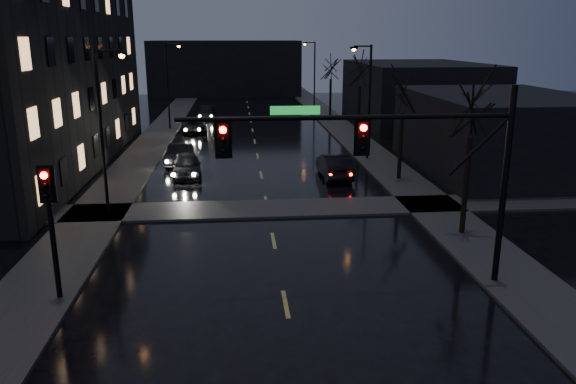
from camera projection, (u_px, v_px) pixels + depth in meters
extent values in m
cube|color=#2D2D2B|center=(147.00, 149.00, 43.64)|extent=(3.00, 140.00, 0.12)
cube|color=#2D2D2B|center=(362.00, 146.00, 45.13)|extent=(3.00, 140.00, 0.12)
cube|color=#2D2D2B|center=(268.00, 209.00, 28.55)|extent=(40.00, 3.00, 0.12)
cube|color=black|center=(4.00, 77.00, 36.55)|extent=(12.00, 30.00, 12.00)
cube|color=black|center=(499.00, 133.00, 36.46)|extent=(10.00, 14.00, 5.00)
cube|color=black|center=(416.00, 93.00, 57.57)|extent=(12.00, 18.00, 6.00)
cube|color=black|center=(225.00, 68.00, 84.34)|extent=(22.00, 10.00, 8.00)
cylinder|color=black|center=(504.00, 188.00, 19.18)|extent=(0.22, 0.22, 7.00)
cylinder|color=black|center=(348.00, 117.00, 18.03)|extent=(11.00, 0.16, 0.16)
cylinder|color=black|center=(480.00, 146.00, 18.69)|extent=(2.05, 0.10, 2.05)
cube|color=#0C591E|center=(295.00, 110.00, 17.82)|extent=(1.60, 0.04, 0.28)
cube|color=black|center=(223.00, 139.00, 17.85)|extent=(0.35, 0.28, 1.05)
sphere|color=#FF0705|center=(223.00, 130.00, 17.61)|extent=(0.22, 0.22, 0.22)
cube|color=black|center=(362.00, 137.00, 18.25)|extent=(0.35, 0.28, 1.05)
sphere|color=#FF0705|center=(364.00, 128.00, 18.01)|extent=(0.22, 0.22, 0.22)
cylinder|color=black|center=(53.00, 238.00, 18.20)|extent=(0.18, 0.18, 4.40)
cube|color=black|center=(47.00, 184.00, 17.72)|extent=(0.35, 0.28, 1.05)
sphere|color=#FF0705|center=(44.00, 176.00, 17.48)|extent=(0.22, 0.22, 0.22)
cylinder|color=black|center=(466.00, 187.00, 24.40)|extent=(0.24, 0.24, 4.40)
cylinder|color=black|center=(400.00, 147.00, 34.03)|extent=(0.24, 0.24, 4.12)
cylinder|color=black|center=(359.00, 116.00, 45.48)|extent=(0.24, 0.24, 4.68)
cylinder|color=black|center=(330.00, 100.00, 58.97)|extent=(0.24, 0.24, 4.29)
cylinder|color=black|center=(102.00, 136.00, 26.33)|extent=(0.16, 0.16, 8.00)
cylinder|color=black|center=(108.00, 51.00, 25.35)|extent=(1.20, 0.10, 0.10)
cube|color=black|center=(121.00, 53.00, 25.43)|extent=(0.50, 0.25, 0.15)
sphere|color=orange|center=(122.00, 55.00, 25.45)|extent=(0.28, 0.28, 0.28)
cylinder|color=black|center=(168.00, 87.00, 52.25)|extent=(0.16, 0.16, 8.00)
cylinder|color=black|center=(172.00, 44.00, 51.26)|extent=(1.20, 0.10, 0.10)
cube|color=black|center=(179.00, 45.00, 51.34)|extent=(0.50, 0.25, 0.15)
sphere|color=orange|center=(179.00, 46.00, 51.37)|extent=(0.28, 0.28, 0.28)
cylinder|color=black|center=(369.00, 104.00, 39.22)|extent=(0.16, 0.16, 8.00)
cylinder|color=black|center=(363.00, 46.00, 38.13)|extent=(1.20, 0.10, 0.10)
cube|color=black|center=(354.00, 48.00, 38.10)|extent=(0.50, 0.25, 0.15)
sphere|color=orange|center=(354.00, 49.00, 38.13)|extent=(0.28, 0.28, 0.28)
cylinder|color=black|center=(315.00, 77.00, 66.10)|extent=(0.16, 0.16, 8.00)
cylinder|color=black|center=(310.00, 42.00, 65.00)|extent=(1.20, 0.10, 0.10)
cube|color=black|center=(305.00, 43.00, 64.98)|extent=(0.50, 0.25, 0.15)
sphere|color=orange|center=(305.00, 44.00, 65.00)|extent=(0.28, 0.28, 0.28)
imported|color=black|center=(187.00, 165.00, 35.23)|extent=(2.13, 4.48, 1.48)
imported|color=black|center=(179.00, 154.00, 38.75)|extent=(1.80, 4.29, 1.38)
imported|color=black|center=(194.00, 126.00, 51.39)|extent=(2.70, 4.82, 1.27)
imported|color=black|center=(206.00, 113.00, 59.78)|extent=(1.93, 4.56, 1.31)
imported|color=black|center=(334.00, 166.00, 34.96)|extent=(1.75, 4.67, 1.52)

